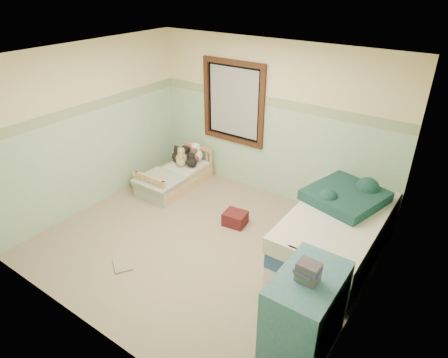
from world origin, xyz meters
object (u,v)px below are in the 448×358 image
Objects in this scene: toddler_bed_frame at (176,181)px; twin_bed_frame at (334,246)px; plush_floor_tan at (137,182)px; floor_book at (123,265)px; dresser at (305,312)px; red_pillow at (235,218)px; plush_floor_cream at (144,186)px.

twin_bed_frame reaches higher than toddler_bed_frame.
plush_floor_tan is at bearing -175.77° from twin_bed_frame.
toddler_bed_frame reaches higher than floor_book.
floor_book is (-2.13, -1.80, -0.10)m from twin_bed_frame.
dresser is 2.75× the size of red_pillow.
floor_book is (1.13, -1.50, -0.11)m from plush_floor_cream.
plush_floor_cream is 1.80m from red_pillow.
dresser is at bearing -38.69° from red_pillow.
plush_floor_tan is at bearing 163.86° from floor_book.
dresser is at bearing -80.51° from twin_bed_frame.
dresser is at bearing -19.89° from plush_floor_cream.
toddler_bed_frame is 0.58m from plush_floor_cream.
plush_floor_tan is 0.24× the size of dresser.
dresser reaches higher than plush_floor_cream.
toddler_bed_frame is 4.04× the size of red_pillow.
twin_bed_frame reaches higher than red_pillow.
red_pillow is at bearing 100.16° from floor_book.
toddler_bed_frame is 5.26× the size of plush_floor_cream.
plush_floor_cream is 3.27m from twin_bed_frame.
twin_bed_frame is at bearing 5.24° from plush_floor_cream.
plush_floor_tan is 3.97m from dresser.
twin_bed_frame is (2.95, -0.20, 0.03)m from toddler_bed_frame.
floor_book is at bearing -139.81° from twin_bed_frame.
red_pillow is 1.74m from floor_book.
plush_floor_cream is 3.75m from dresser.
twin_bed_frame is at bearing -3.84° from toddler_bed_frame.
toddler_bed_frame is 0.64× the size of twin_bed_frame.
plush_floor_cream is 1.17× the size of plush_floor_tan.
red_pillow is (-1.72, 1.38, -0.34)m from dresser.
dresser reaches higher than toddler_bed_frame.
red_pillow reaches higher than toddler_bed_frame.
dresser is (3.51, -1.27, 0.32)m from plush_floor_cream.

